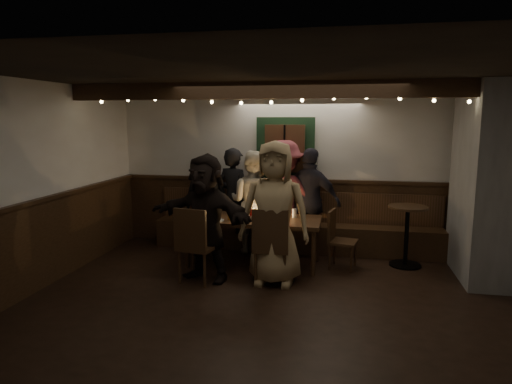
% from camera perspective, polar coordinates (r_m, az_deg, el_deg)
% --- Properties ---
extents(room, '(6.02, 5.01, 2.62)m').
position_cam_1_polar(room, '(6.47, 13.63, -0.48)').
color(room, black).
rests_on(room, ground).
extents(dining_table, '(1.95, 0.83, 0.84)m').
position_cam_1_polar(dining_table, '(6.66, -0.35, -3.79)').
color(dining_table, black).
rests_on(dining_table, ground).
extents(chair_near_left, '(0.53, 0.53, 1.01)m').
position_cam_1_polar(chair_near_left, '(5.96, -7.68, -6.11)').
color(chair_near_left, black).
rests_on(chair_near_left, ground).
extents(chair_near_right, '(0.48, 0.48, 1.01)m').
position_cam_1_polar(chair_near_right, '(5.85, 1.89, -6.29)').
color(chair_near_right, black).
rests_on(chair_near_right, ground).
extents(chair_end, '(0.45, 0.45, 0.84)m').
position_cam_1_polar(chair_end, '(6.66, 10.17, -5.39)').
color(chair_end, black).
rests_on(chair_end, ground).
extents(high_top, '(0.56, 0.56, 0.89)m').
position_cam_1_polar(high_top, '(6.96, 18.34, -4.33)').
color(high_top, black).
rests_on(high_top, ground).
extents(person_a, '(0.82, 0.59, 1.56)m').
position_cam_1_polar(person_a, '(7.58, -6.18, -1.14)').
color(person_a, black).
rests_on(person_a, ground).
extents(person_b, '(0.71, 0.59, 1.67)m').
position_cam_1_polar(person_b, '(7.44, -2.78, -0.86)').
color(person_b, black).
rests_on(person_b, ground).
extents(person_c, '(0.91, 0.77, 1.63)m').
position_cam_1_polar(person_c, '(7.27, -0.41, -1.23)').
color(person_c, beige).
rests_on(person_c, ground).
extents(person_d, '(1.20, 0.74, 1.79)m').
position_cam_1_polar(person_d, '(7.24, 3.49, -0.63)').
color(person_d, maroon).
rests_on(person_d, ground).
extents(person_e, '(1.07, 0.72, 1.68)m').
position_cam_1_polar(person_e, '(7.21, 6.83, -1.19)').
color(person_e, black).
rests_on(person_e, ground).
extents(person_f, '(1.64, 1.01, 1.69)m').
position_cam_1_polar(person_f, '(6.06, -6.31, -3.14)').
color(person_f, black).
rests_on(person_f, ground).
extents(person_g, '(0.91, 0.59, 1.86)m').
position_cam_1_polar(person_g, '(5.85, 2.33, -2.67)').
color(person_g, '#9B815A').
rests_on(person_g, ground).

